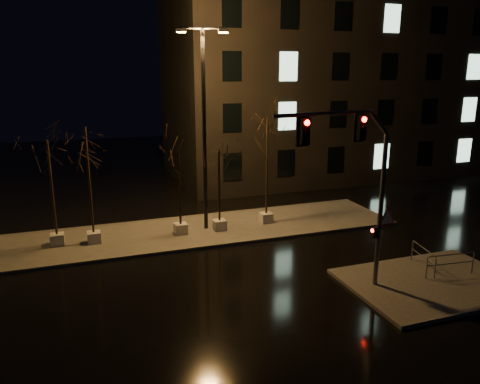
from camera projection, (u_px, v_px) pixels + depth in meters
name	position (u px, v px, depth m)	size (l,w,h in m)	color
ground	(233.00, 276.00, 20.07)	(90.00, 90.00, 0.00)	black
median	(198.00, 231.00, 25.53)	(22.00, 5.00, 0.15)	#494741
sidewalk_corner	(432.00, 283.00, 19.28)	(7.00, 5.00, 0.15)	#494741
building	(322.00, 83.00, 39.10)	(25.00, 12.00, 15.00)	black
tree_0	(49.00, 164.00, 22.27)	(1.80, 1.80, 5.38)	beige
tree_1	(87.00, 154.00, 22.45)	(1.80, 1.80, 5.99)	beige
tree_2	(179.00, 168.00, 23.99)	(1.80, 1.80, 4.68)	beige
tree_3	(219.00, 169.00, 24.61)	(1.80, 1.80, 4.44)	beige
tree_4	(267.00, 142.00, 25.56)	(1.80, 1.80, 6.07)	beige
traffic_signal_mast	(360.00, 176.00, 17.36)	(5.75, 0.74, 7.05)	#57595E
streetlight_main	(204.00, 117.00, 24.18)	(2.61, 0.85, 10.48)	black
guard_rail_a	(451.00, 262.00, 19.60)	(2.28, 0.28, 0.99)	#57595E
guard_rail_b	(424.00, 255.00, 20.32)	(0.45, 1.99, 0.96)	#57595E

